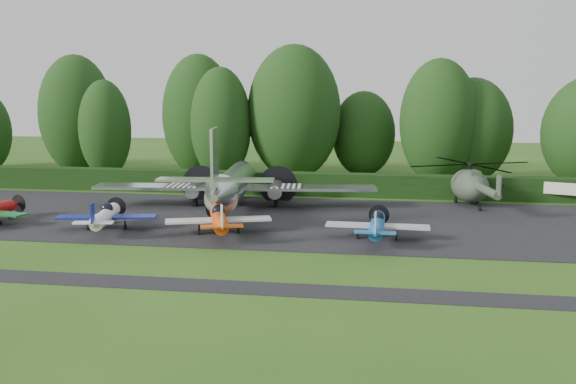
% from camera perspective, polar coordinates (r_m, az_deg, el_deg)
% --- Properties ---
extents(ground, '(160.00, 160.00, 0.00)m').
position_cam_1_polar(ground, '(38.12, -9.60, -5.30)').
color(ground, '#2C4C15').
rests_on(ground, ground).
extents(apron, '(70.00, 18.00, 0.01)m').
position_cam_1_polar(apron, '(47.45, -5.78, -2.30)').
color(apron, black).
rests_on(apron, ground).
extents(taxiway_verge, '(70.00, 2.00, 0.00)m').
position_cam_1_polar(taxiway_verge, '(32.71, -12.95, -7.88)').
color(taxiway_verge, black).
rests_on(taxiway_verge, ground).
extents(hedgerow, '(90.00, 1.60, 2.00)m').
position_cam_1_polar(hedgerow, '(57.97, -3.03, -0.14)').
color(hedgerow, black).
rests_on(hedgerow, ground).
extents(transport_plane, '(22.45, 17.21, 7.19)m').
position_cam_1_polar(transport_plane, '(49.84, -5.01, 0.61)').
color(transport_plane, silver).
rests_on(transport_plane, ground).
extents(light_plane_white, '(6.59, 6.92, 2.53)m').
position_cam_1_polar(light_plane_white, '(44.39, -15.91, -2.05)').
color(light_plane_white, white).
rests_on(light_plane_white, ground).
extents(light_plane_orange, '(6.86, 7.21, 2.64)m').
position_cam_1_polar(light_plane_orange, '(41.75, -6.15, -2.38)').
color(light_plane_orange, '#EE4D0E').
rests_on(light_plane_orange, ground).
extents(light_plane_blue, '(6.50, 6.83, 2.50)m').
position_cam_1_polar(light_plane_blue, '(40.41, 7.93, -2.90)').
color(light_plane_blue, '#1B5BA5').
rests_on(light_plane_blue, ground).
extents(helicopter, '(10.67, 12.50, 3.44)m').
position_cam_1_polar(helicopter, '(54.08, 15.86, 0.81)').
color(helicopter, '#3F4938').
rests_on(helicopter, ground).
extents(sign_board, '(3.15, 0.12, 1.77)m').
position_cam_1_polar(sign_board, '(57.17, 22.87, 0.21)').
color(sign_board, '#3F3326').
rests_on(sign_board, ground).
extents(tree_0, '(7.61, 7.61, 12.31)m').
position_cam_1_polar(tree_0, '(64.99, 13.24, 6.11)').
color(tree_0, black).
rests_on(tree_0, ground).
extents(tree_1, '(5.48, 5.48, 10.29)m').
position_cam_1_polar(tree_1, '(70.63, -15.96, 5.41)').
color(tree_1, black).
rests_on(tree_1, ground).
extents(tree_5, '(6.76, 6.76, 9.11)m').
position_cam_1_polar(tree_5, '(69.40, 6.72, 5.16)').
color(tree_5, black).
rests_on(tree_5, ground).
extents(tree_6, '(6.18, 6.18, 11.54)m').
position_cam_1_polar(tree_6, '(65.67, -5.99, 5.99)').
color(tree_6, black).
rests_on(tree_6, ground).
extents(tree_7, '(8.06, 8.06, 13.03)m').
position_cam_1_polar(tree_7, '(74.51, -18.28, 6.55)').
color(tree_7, black).
rests_on(tree_7, ground).
extents(tree_8, '(7.70, 7.70, 12.97)m').
position_cam_1_polar(tree_8, '(69.11, -7.93, 6.72)').
color(tree_8, black).
rests_on(tree_8, ground).
extents(tree_9, '(9.58, 9.58, 13.83)m').
position_cam_1_polar(tree_9, '(66.33, 0.55, 7.07)').
color(tree_9, black).
rests_on(tree_9, ground).
extents(tree_11, '(8.06, 8.06, 10.48)m').
position_cam_1_polar(tree_11, '(67.39, 16.02, 5.32)').
color(tree_11, black).
rests_on(tree_11, ground).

